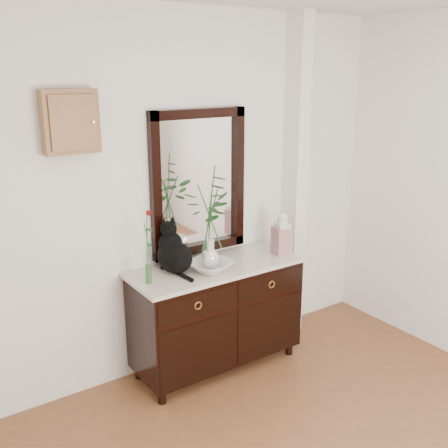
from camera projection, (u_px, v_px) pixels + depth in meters
wall_back at (187, 196)px, 3.93m from camera, size 3.60×0.04×2.70m
pilaster at (294, 182)px, 4.40m from camera, size 0.12×0.20×2.70m
sideboard at (217, 311)px, 4.03m from camera, size 1.33×0.52×0.82m
wall_mirror at (199, 183)px, 3.94m from camera, size 0.80×0.06×1.10m
key_cabinet at (70, 122)px, 3.26m from camera, size 0.35×0.10×0.40m
cat at (174, 247)px, 3.76m from camera, size 0.29×0.35×0.38m
lotus_bowl at (210, 266)px, 3.81m from camera, size 0.38×0.38×0.08m
vase_branches at (210, 218)px, 3.71m from camera, size 0.42×0.42×0.77m
bud_vase_rose at (147, 247)px, 3.53m from camera, size 0.07×0.07×0.53m
ginger_jar at (282, 233)px, 4.12m from camera, size 0.15×0.15×0.35m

